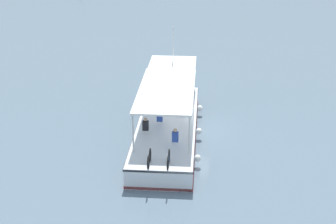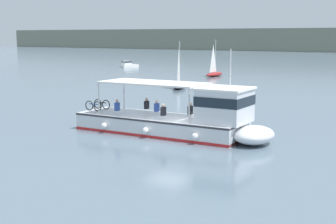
# 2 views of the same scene
# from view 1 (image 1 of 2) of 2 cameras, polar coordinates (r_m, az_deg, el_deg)

# --- Properties ---
(ground_plane) EXTENTS (400.00, 400.00, 0.00)m
(ground_plane) POSITION_cam_1_polar(r_m,az_deg,el_deg) (28.78, 2.44, -2.05)
(ground_plane) COLOR slate
(ferry_main) EXTENTS (12.96, 4.00, 5.32)m
(ferry_main) POSITION_cam_1_polar(r_m,az_deg,el_deg) (28.67, 0.16, 0.11)
(ferry_main) COLOR silver
(ferry_main) RESTS_ON ground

